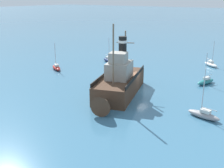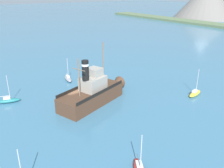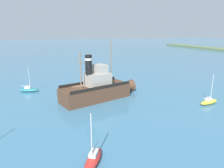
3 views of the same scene
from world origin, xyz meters
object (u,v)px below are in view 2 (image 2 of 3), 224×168
Objects in this scene: old_tugboat at (94,92)px; sailboat_teal at (9,100)px; sailboat_yellow at (195,93)px; sailboat_grey at (68,78)px.

old_tugboat reaches higher than sailboat_teal.
old_tugboat is 3.01× the size of sailboat_teal.
sailboat_teal is (-8.19, -11.96, -1.40)m from old_tugboat.
sailboat_yellow is (16.41, 28.33, 0.00)m from sailboat_teal.
sailboat_teal is (3.84, -12.87, 0.00)m from sailboat_grey.
sailboat_grey and sailboat_teal have the same top height.
sailboat_grey is 1.00× the size of sailboat_yellow.
sailboat_grey is 1.00× the size of sailboat_teal.
sailboat_yellow is at bearing 37.35° from sailboat_grey.
sailboat_grey is (-12.03, 0.92, -1.40)m from old_tugboat.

